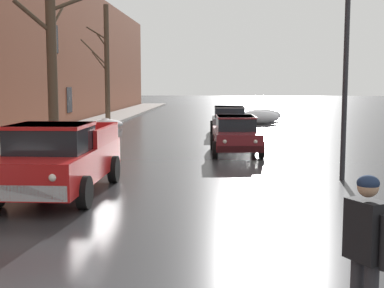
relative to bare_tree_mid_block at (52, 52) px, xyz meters
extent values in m
cube|color=gray|center=(-1.32, 1.67, -3.80)|extent=(2.71, 80.00, 0.15)
cube|color=black|center=(-2.88, 11.98, -2.31)|extent=(0.08, 1.10, 1.60)
cube|color=black|center=(-2.88, 9.42, 1.29)|extent=(0.08, 1.10, 1.60)
ellipsoid|color=white|center=(0.03, 9.31, -3.60)|extent=(1.96, 1.36, 0.54)
ellipsoid|color=white|center=(0.21, 9.30, -3.60)|extent=(0.66, 0.55, 0.55)
ellipsoid|color=white|center=(0.00, 9.43, -3.57)|extent=(0.73, 0.61, 0.61)
ellipsoid|color=white|center=(9.51, 15.65, -3.46)|extent=(2.63, 1.45, 0.84)
ellipsoid|color=white|center=(9.29, 15.92, -3.60)|extent=(0.66, 0.55, 0.55)
ellipsoid|color=white|center=(9.13, 13.29, -3.45)|extent=(2.59, 1.02, 0.85)
ellipsoid|color=white|center=(8.57, 13.10, -3.57)|extent=(0.74, 0.61, 0.61)
cylinder|color=#4C3D2D|center=(-0.01, -0.05, -0.33)|extent=(0.41, 0.41, 7.10)
cylinder|color=#4C3D2D|center=(0.04, 0.67, 1.46)|extent=(0.22, 1.51, 1.22)
cylinder|color=#4C3D2D|center=(-0.56, -0.53, 1.34)|extent=(1.29, 1.16, 1.24)
cylinder|color=#4C3D2D|center=(0.74, 0.40, 2.02)|extent=(1.64, 1.06, 0.89)
cylinder|color=#4C3D2D|center=(-0.01, 10.10, -0.29)|extent=(0.30, 0.30, 7.17)
cylinder|color=#4C3D2D|center=(-0.47, 10.95, 1.29)|extent=(1.03, 1.78, 0.97)
cylinder|color=#4C3D2D|center=(-0.71, 10.59, 1.70)|extent=(1.49, 1.07, 0.88)
cylinder|color=#4C3D2D|center=(-0.55, 10.56, 0.02)|extent=(1.16, 0.99, 1.22)
cylinder|color=#4C3D2D|center=(-0.70, 9.82, 0.51)|extent=(1.46, 0.65, 1.54)
cube|color=red|center=(2.91, -8.61, -3.14)|extent=(1.90, 5.10, 0.76)
cube|color=black|center=(2.91, -9.32, -2.44)|extent=(1.67, 1.63, 0.64)
cube|color=red|center=(2.91, -9.32, -2.16)|extent=(1.71, 1.68, 0.08)
cube|color=red|center=(3.81, -7.59, -2.54)|extent=(0.10, 2.44, 0.44)
cube|color=red|center=(2.01, -7.59, -2.54)|extent=(0.10, 2.44, 0.44)
cube|color=red|center=(2.91, -6.12, -2.54)|extent=(1.80, 0.10, 0.44)
cube|color=#B7B7BC|center=(2.91, -11.10, -3.34)|extent=(1.80, 0.12, 0.32)
sphere|color=white|center=(3.52, -11.14, -3.02)|extent=(0.16, 0.16, 0.16)
cylinder|color=black|center=(3.87, -10.14, -3.52)|extent=(0.22, 0.72, 0.72)
cylinder|color=black|center=(3.88, -7.09, -3.52)|extent=(0.22, 0.72, 0.72)
cylinder|color=black|center=(1.94, -7.08, -3.52)|extent=(0.22, 0.72, 0.72)
cube|color=maroon|center=(7.31, -1.06, -3.28)|extent=(1.82, 4.05, 0.60)
cube|color=black|center=(7.30, -0.86, -2.72)|extent=(1.50, 2.14, 0.52)
cube|color=maroon|center=(7.30, -0.86, -2.49)|extent=(1.53, 2.18, 0.06)
cube|color=black|center=(7.41, -3.00, -3.46)|extent=(1.59, 0.20, 0.22)
cube|color=black|center=(7.20, 0.87, -3.46)|extent=(1.59, 0.20, 0.22)
cylinder|color=black|center=(8.20, -2.25, -3.58)|extent=(0.21, 0.61, 0.60)
cylinder|color=black|center=(6.55, -2.34, -3.58)|extent=(0.21, 0.61, 0.60)
cylinder|color=black|center=(8.07, 0.21, -3.58)|extent=(0.21, 0.61, 0.60)
cylinder|color=black|center=(6.42, 0.12, -3.58)|extent=(0.21, 0.61, 0.60)
sphere|color=silver|center=(7.94, -3.00, -3.20)|extent=(0.14, 0.14, 0.14)
sphere|color=silver|center=(6.89, -3.05, -3.20)|extent=(0.14, 0.14, 0.14)
cube|color=slate|center=(7.15, 6.67, -3.28)|extent=(1.86, 3.87, 0.60)
cube|color=black|center=(7.15, 6.86, -2.72)|extent=(1.56, 2.03, 0.52)
cube|color=slate|center=(7.15, 6.86, -2.49)|extent=(1.60, 2.07, 0.06)
cube|color=#303032|center=(7.21, 4.81, -3.46)|extent=(1.72, 0.17, 0.22)
cube|color=#303032|center=(7.10, 8.52, -3.46)|extent=(1.72, 0.17, 0.22)
cylinder|color=black|center=(8.08, 5.51, -3.58)|extent=(0.20, 0.60, 0.60)
cylinder|color=black|center=(6.29, 5.46, -3.58)|extent=(0.20, 0.60, 0.60)
cylinder|color=black|center=(8.01, 7.87, -3.58)|extent=(0.20, 0.60, 0.60)
cylinder|color=black|center=(6.22, 7.82, -3.58)|extent=(0.20, 0.60, 0.60)
sphere|color=silver|center=(7.77, 4.79, -3.20)|extent=(0.14, 0.14, 0.14)
sphere|color=silver|center=(6.64, 4.76, -3.20)|extent=(0.14, 0.14, 0.14)
cube|color=black|center=(8.31, -15.68, -2.70)|extent=(0.43, 0.49, 0.64)
cylinder|color=black|center=(8.18, -15.45, -2.76)|extent=(0.15, 0.15, 0.56)
sphere|color=tan|center=(8.31, -15.68, -2.24)|extent=(0.22, 0.22, 0.22)
ellipsoid|color=#1E2D4C|center=(8.31, -15.68, -2.20)|extent=(0.23, 0.23, 0.17)
cylinder|color=#28282D|center=(10.13, -6.42, -0.70)|extent=(0.14, 0.14, 6.36)
camera|label=1|loc=(6.82, -21.14, -1.16)|focal=49.79mm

